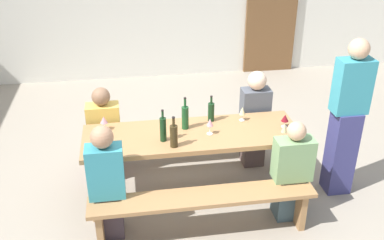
% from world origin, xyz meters
% --- Properties ---
extents(ground_plane, '(24.00, 24.00, 0.00)m').
position_xyz_m(ground_plane, '(0.00, 0.00, 0.00)').
color(ground_plane, gray).
extents(wooden_door, '(0.90, 0.06, 2.10)m').
position_xyz_m(wooden_door, '(1.95, 3.49, 1.05)').
color(wooden_door, brown).
rests_on(wooden_door, ground).
extents(tasting_table, '(2.21, 0.71, 0.75)m').
position_xyz_m(tasting_table, '(0.00, 0.00, 0.67)').
color(tasting_table, '#9E7247').
rests_on(tasting_table, ground).
extents(bench_near, '(2.11, 0.30, 0.45)m').
position_xyz_m(bench_near, '(0.00, -0.66, 0.36)').
color(bench_near, '#9E7247').
rests_on(bench_near, ground).
extents(bench_far, '(2.11, 0.30, 0.45)m').
position_xyz_m(bench_far, '(0.00, 0.66, 0.36)').
color(bench_far, '#9E7247').
rests_on(bench_far, ground).
extents(wine_bottle_0, '(0.07, 0.07, 0.35)m').
position_xyz_m(wine_bottle_0, '(-0.05, 0.11, 0.88)').
color(wine_bottle_0, '#194723').
rests_on(wine_bottle_0, tasting_table).
extents(wine_bottle_1, '(0.07, 0.07, 0.32)m').
position_xyz_m(wine_bottle_1, '(-0.21, -0.23, 0.87)').
color(wine_bottle_1, '#332814').
rests_on(wine_bottle_1, tasting_table).
extents(wine_bottle_2, '(0.07, 0.07, 0.29)m').
position_xyz_m(wine_bottle_2, '(0.24, 0.24, 0.86)').
color(wine_bottle_2, '#143319').
rests_on(wine_bottle_2, tasting_table).
extents(wine_bottle_3, '(0.06, 0.06, 0.34)m').
position_xyz_m(wine_bottle_3, '(-0.30, -0.11, 0.88)').
color(wine_bottle_3, '#143319').
rests_on(wine_bottle_3, tasting_table).
extents(wine_glass_0, '(0.06, 0.06, 0.18)m').
position_xyz_m(wine_glass_0, '(0.88, -0.27, 0.87)').
color(wine_glass_0, silver).
rests_on(wine_glass_0, tasting_table).
extents(wine_glass_1, '(0.07, 0.07, 0.16)m').
position_xyz_m(wine_glass_1, '(0.57, 0.20, 0.86)').
color(wine_glass_1, silver).
rests_on(wine_glass_1, tasting_table).
extents(wine_glass_2, '(0.08, 0.08, 0.15)m').
position_xyz_m(wine_glass_2, '(-0.88, 0.21, 0.86)').
color(wine_glass_2, silver).
rests_on(wine_glass_2, tasting_table).
extents(wine_glass_3, '(0.07, 0.07, 0.17)m').
position_xyz_m(wine_glass_3, '(0.17, -0.05, 0.88)').
color(wine_glass_3, silver).
rests_on(wine_glass_3, tasting_table).
extents(wine_glass_4, '(0.08, 0.08, 0.14)m').
position_xyz_m(wine_glass_4, '(0.97, -0.02, 0.85)').
color(wine_glass_4, silver).
rests_on(wine_glass_4, tasting_table).
extents(seated_guest_near_0, '(0.33, 0.24, 1.16)m').
position_xyz_m(seated_guest_near_0, '(-0.87, -0.51, 0.56)').
color(seated_guest_near_0, '#3B3037').
rests_on(seated_guest_near_0, ground).
extents(seated_guest_near_1, '(0.37, 0.24, 1.06)m').
position_xyz_m(seated_guest_near_1, '(0.90, -0.51, 0.50)').
color(seated_guest_near_1, '#394F5A').
rests_on(seated_guest_near_1, ground).
extents(seated_guest_far_0, '(0.36, 0.24, 1.10)m').
position_xyz_m(seated_guest_far_0, '(-0.90, 0.51, 0.52)').
color(seated_guest_far_0, '#542F67').
rests_on(seated_guest_far_0, ground).
extents(seated_guest_far_1, '(0.33, 0.24, 1.18)m').
position_xyz_m(seated_guest_far_1, '(0.81, 0.51, 0.58)').
color(seated_guest_far_1, brown).
rests_on(seated_guest_far_1, ground).
extents(standing_host, '(0.35, 0.24, 1.72)m').
position_xyz_m(standing_host, '(1.58, -0.17, 0.84)').
color(standing_host, navy).
rests_on(standing_host, ground).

